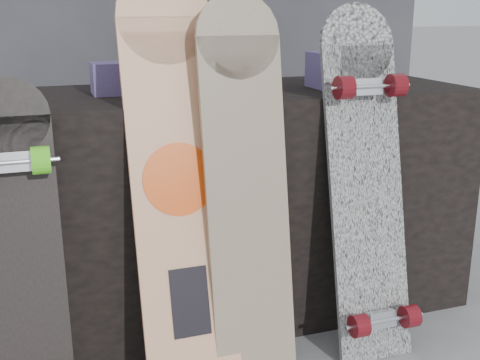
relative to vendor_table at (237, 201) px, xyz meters
name	(u,v)px	position (x,y,z in m)	size (l,w,h in m)	color
vendor_table	(237,201)	(0.00, 0.00, 0.00)	(1.60, 0.60, 0.80)	black
booth	(177,0)	(0.00, 0.85, 0.70)	(2.40, 0.22, 2.20)	#36363C
merch_box_purple	(120,78)	(-0.39, 0.02, 0.45)	(0.18, 0.12, 0.10)	#40356E
merch_box_small	(332,70)	(0.33, -0.06, 0.46)	(0.14, 0.14, 0.12)	#40356E
merch_box_flat	(219,81)	(-0.06, 0.00, 0.43)	(0.22, 0.10, 0.06)	#D1B78C
longboard_geisha	(178,173)	(-0.29, -0.34, 0.22)	(0.27, 0.34, 1.18)	#D2BC8D
longboard_celtic	(246,182)	(-0.11, -0.40, 0.19)	(0.24, 0.22, 1.11)	beige
longboard_cascadia	(367,178)	(0.29, -0.38, 0.16)	(0.25, 0.33, 1.09)	silver
skateboard_dark	(23,254)	(-0.72, -0.41, 0.06)	(0.20, 0.27, 0.90)	black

